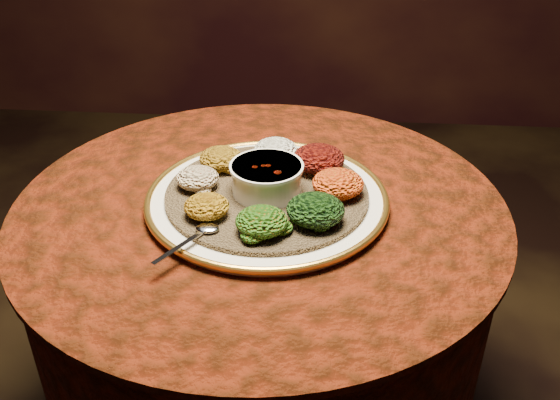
{
  "coord_description": "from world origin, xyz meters",
  "views": [
    {
      "loc": [
        0.12,
        -1.02,
        1.38
      ],
      "look_at": [
        0.04,
        -0.03,
        0.76
      ],
      "focal_mm": 40.0,
      "sensor_mm": 36.0,
      "label": 1
    }
  ],
  "objects": [
    {
      "name": "portion_gomen",
      "position": [
        0.11,
        -0.1,
        0.79
      ],
      "size": [
        0.1,
        0.1,
        0.05
      ],
      "primitive_type": "ellipsoid",
      "color": "black",
      "rests_on": "injera"
    },
    {
      "name": "platter",
      "position": [
        0.02,
        -0.01,
        0.75
      ],
      "size": [
        0.47,
        0.47,
        0.02
      ],
      "rotation": [
        0.0,
        0.0,
        -0.01
      ],
      "color": "silver",
      "rests_on": "table"
    },
    {
      "name": "portion_timatim",
      "position": [
        -0.12,
        -0.0,
        0.78
      ],
      "size": [
        0.08,
        0.08,
        0.04
      ],
      "primitive_type": "ellipsoid",
      "color": "maroon",
      "rests_on": "injera"
    },
    {
      "name": "stew_bowl",
      "position": [
        0.02,
        -0.01,
        0.8
      ],
      "size": [
        0.14,
        0.14,
        0.06
      ],
      "color": "white",
      "rests_on": "injera"
    },
    {
      "name": "portion_kitfo",
      "position": [
        0.11,
        0.09,
        0.79
      ],
      "size": [
        0.11,
        0.1,
        0.05
      ],
      "primitive_type": "ellipsoid",
      "color": "black",
      "rests_on": "injera"
    },
    {
      "name": "spoon",
      "position": [
        -0.08,
        -0.15,
        0.77
      ],
      "size": [
        0.1,
        0.13,
        0.01
      ],
      "rotation": [
        0.0,
        0.0,
        -2.15
      ],
      "color": "silver",
      "rests_on": "injera"
    },
    {
      "name": "table",
      "position": [
        0.0,
        0.0,
        0.55
      ],
      "size": [
        0.96,
        0.96,
        0.73
      ],
      "color": "black",
      "rests_on": "ground"
    },
    {
      "name": "portion_tikil",
      "position": [
        0.15,
        -0.01,
        0.79
      ],
      "size": [
        0.1,
        0.09,
        0.05
      ],
      "primitive_type": "ellipsoid",
      "color": "#B87D0F",
      "rests_on": "injera"
    },
    {
      "name": "portion_mixveg",
      "position": [
        0.02,
        -0.14,
        0.78
      ],
      "size": [
        0.09,
        0.09,
        0.04
      ],
      "primitive_type": "ellipsoid",
      "color": "#A5430A",
      "rests_on": "injera"
    },
    {
      "name": "injera",
      "position": [
        0.02,
        -0.01,
        0.76
      ],
      "size": [
        0.41,
        0.41,
        0.01
      ],
      "primitive_type": "cylinder",
      "rotation": [
        0.0,
        0.0,
        -0.04
      ],
      "color": "brown",
      "rests_on": "platter"
    },
    {
      "name": "portion_ayib",
      "position": [
        0.02,
        0.13,
        0.78
      ],
      "size": [
        0.09,
        0.09,
        0.04
      ],
      "primitive_type": "ellipsoid",
      "color": "white",
      "rests_on": "injera"
    },
    {
      "name": "portion_kik",
      "position": [
        -0.08,
        -0.1,
        0.78
      ],
      "size": [
        0.08,
        0.08,
        0.04
      ],
      "primitive_type": "ellipsoid",
      "color": "#9D6B0D",
      "rests_on": "injera"
    },
    {
      "name": "portion_shiro",
      "position": [
        -0.09,
        0.08,
        0.78
      ],
      "size": [
        0.09,
        0.08,
        0.04
      ],
      "primitive_type": "ellipsoid",
      "color": "#896010",
      "rests_on": "injera"
    }
  ]
}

